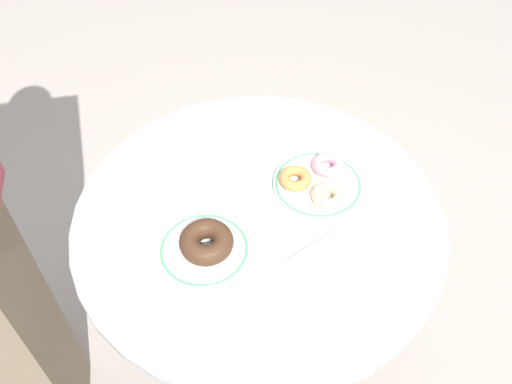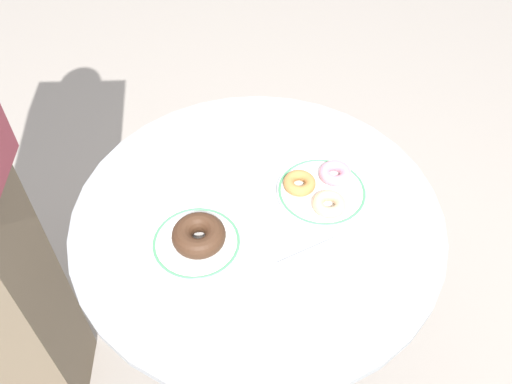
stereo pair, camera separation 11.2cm
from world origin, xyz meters
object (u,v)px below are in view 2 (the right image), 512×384
Objects in this scene: plate_right at (322,192)px; donut_glazed at (329,204)px; plate_left at (197,243)px; donut_pink_frosted at (335,173)px; donut_old_fashioned at (299,183)px; paper_napkin at (324,273)px; donut_chocolate at (199,235)px; cafe_table at (257,283)px.

donut_glazed reaches higher than plate_right.
plate_left and plate_right have the same top height.
donut_pink_frosted reaches higher than plate_left.
donut_old_fashioned is (-0.03, 0.04, 0.02)m from plate_right.
donut_glazed is at bearing -147.42° from donut_pink_frosted.
paper_napkin is (-0.15, -0.14, -0.00)m from plate_right.
donut_old_fashioned is 1.00× the size of donut_glazed.
donut_chocolate is at bearing -47.98° from plate_left.
donut_glazed is at bearing -26.29° from plate_left.
plate_left is 0.25m from donut_old_fashioned.
donut_old_fashioned is (0.25, -0.04, 0.02)m from plate_left.
donut_pink_frosted is at bearing 35.92° from paper_napkin.
plate_left is at bearing 153.71° from donut_glazed.
plate_right reaches higher than paper_napkin.
donut_chocolate reaches higher than plate_left.
donut_old_fashioned is at bearing 155.91° from donut_pink_frosted.
cafe_table is at bearing 165.86° from donut_pink_frosted.
donut_old_fashioned and donut_glazed have the same top height.
donut_chocolate is 0.25m from paper_napkin.
cafe_table is 4.35× the size of plate_left.
donut_old_fashioned is 0.08m from donut_glazed.
paper_napkin is (0.13, -0.22, -0.00)m from plate_left.
plate_right is 1.42× the size of paper_napkin.
donut_chocolate is at bearing 164.02° from plate_right.
plate_right is at bearing -55.86° from donut_old_fashioned.
donut_chocolate is 0.33m from donut_pink_frosted.
cafe_table is 11.14× the size of donut_pink_frosted.
plate_right is at bearing -21.14° from cafe_table.
donut_chocolate reaches higher than donut_old_fashioned.
plate_right is 0.20m from paper_napkin.
donut_glazed is at bearing -89.18° from donut_old_fashioned.
donut_old_fashioned is at bearing -8.76° from donut_chocolate.
plate_left is (-0.14, 0.03, 0.27)m from cafe_table.
donut_pink_frosted is 0.24m from paper_napkin.
donut_pink_frosted is at bearing 32.58° from donut_glazed.
donut_pink_frosted reaches higher than plate_right.
plate_left is 0.25m from paper_napkin.
donut_glazed is (-0.03, -0.04, 0.02)m from plate_right.
donut_pink_frosted is (0.05, 0.01, 0.02)m from plate_right.
donut_glazed is (-0.07, -0.05, 0.00)m from donut_pink_frosted.
donut_glazed is (0.25, -0.12, 0.02)m from plate_left.
donut_chocolate is 0.27m from donut_glazed.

